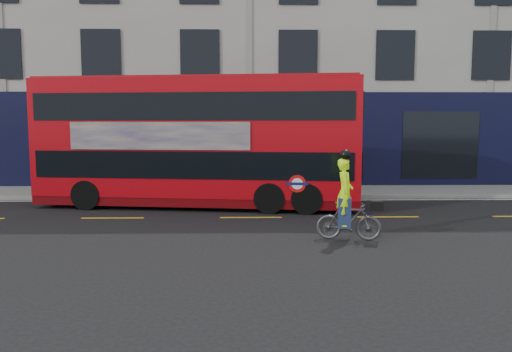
{
  "coord_description": "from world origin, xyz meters",
  "views": [
    {
      "loc": [
        -0.17,
        -12.76,
        2.75
      ],
      "look_at": [
        0.14,
        1.34,
        1.23
      ],
      "focal_mm": 35.0,
      "sensor_mm": 36.0,
      "label": 1
    }
  ],
  "objects": [
    {
      "name": "ground",
      "position": [
        0.0,
        0.0,
        0.0
      ],
      "size": [
        120.0,
        120.0,
        0.0
      ],
      "primitive_type": "plane",
      "color": "black",
      "rests_on": "ground"
    },
    {
      "name": "bus",
      "position": [
        -1.67,
        3.53,
        2.14
      ],
      "size": [
        10.58,
        3.74,
        4.18
      ],
      "rotation": [
        0.0,
        0.0,
        -0.14
      ],
      "color": "#A8060E",
      "rests_on": "ground"
    },
    {
      "name": "cyclist",
      "position": [
        2.22,
        -1.31,
        0.73
      ],
      "size": [
        1.56,
        0.69,
        2.13
      ],
      "rotation": [
        0.0,
        0.0,
        -0.18
      ],
      "color": "#494B4E",
      "rests_on": "ground"
    },
    {
      "name": "pavement",
      "position": [
        0.0,
        6.5,
        0.06
      ],
      "size": [
        60.0,
        3.0,
        0.12
      ],
      "primitive_type": "cube",
      "color": "gray",
      "rests_on": "ground"
    },
    {
      "name": "road_edge_line",
      "position": [
        0.0,
        4.7,
        0.0
      ],
      "size": [
        58.0,
        0.1,
        0.01
      ],
      "primitive_type": "cube",
      "color": "silver",
      "rests_on": "ground"
    },
    {
      "name": "kerb",
      "position": [
        0.0,
        5.0,
        0.07
      ],
      "size": [
        60.0,
        0.12,
        0.13
      ],
      "primitive_type": "cube",
      "color": "gray",
      "rests_on": "ground"
    },
    {
      "name": "building_terrace",
      "position": [
        0.0,
        12.94,
        7.49
      ],
      "size": [
        50.0,
        10.07,
        15.0
      ],
      "color": "#ABA7A1",
      "rests_on": "ground"
    },
    {
      "name": "lane_dashes",
      "position": [
        0.0,
        1.5,
        0.0
      ],
      "size": [
        58.0,
        0.12,
        0.01
      ],
      "primitive_type": null,
      "color": "orange",
      "rests_on": "ground"
    }
  ]
}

